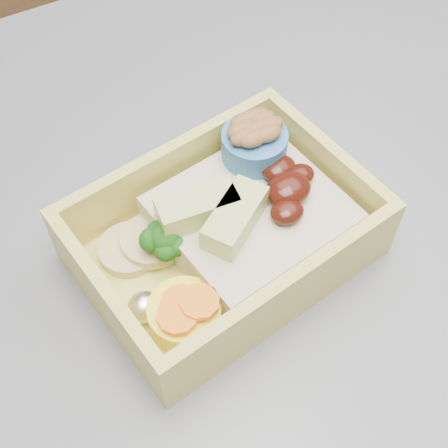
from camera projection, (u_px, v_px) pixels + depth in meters
island at (417, 439)px, 0.79m from camera, size 1.24×0.84×0.92m
bento_box at (230, 227)px, 0.39m from camera, size 0.19×0.15×0.06m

